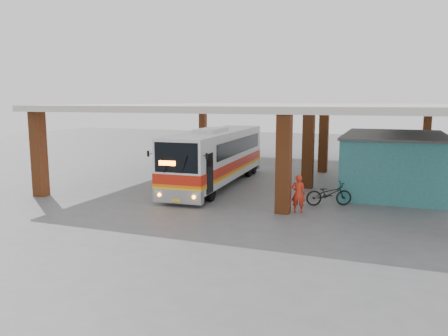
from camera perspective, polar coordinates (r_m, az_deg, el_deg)
name	(u,v)px	position (r m, az deg, el deg)	size (l,w,h in m)	color
ground	(240,194)	(23.04, 2.09, -3.44)	(90.00, 90.00, 0.00)	#515154
brick_columns	(288,145)	(27.09, 8.39, 2.97)	(20.10, 21.60, 4.35)	brown
canopy_roof	(280,107)	(28.63, 7.32, 7.96)	(21.00, 23.00, 0.30)	beige
shop_building	(393,162)	(25.55, 21.26, 0.73)	(5.20, 8.20, 3.11)	#2A686A
coach_bus	(217,157)	(25.23, -0.97, 1.49)	(3.00, 11.69, 3.37)	silver
motorcycle	(329,194)	(21.04, 13.54, -3.29)	(0.75, 2.15, 1.13)	black
pedestrian	(298,194)	(19.41, 9.69, -3.32)	(0.62, 0.41, 1.69)	red
red_chair	(353,169)	(30.03, 16.51, -0.16)	(0.51, 0.51, 0.87)	#AF1220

